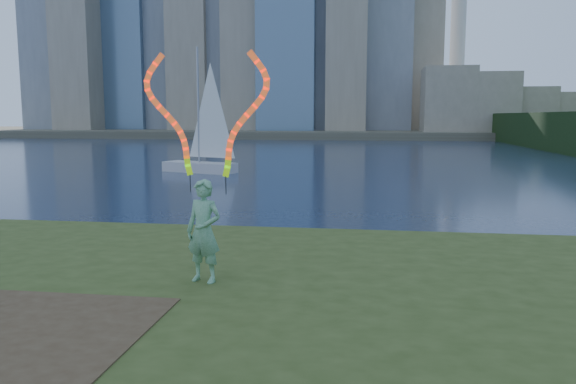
# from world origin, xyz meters

# --- Properties ---
(ground) EXTENTS (320.00, 320.00, 0.00)m
(ground) POSITION_xyz_m (0.00, 0.00, 0.00)
(ground) COLOR #18243C
(ground) RESTS_ON ground
(grassy_knoll) EXTENTS (20.00, 18.00, 0.80)m
(grassy_knoll) POSITION_xyz_m (0.00, -2.30, 0.34)
(grassy_knoll) COLOR #364518
(grassy_knoll) RESTS_ON ground
(dirt_patch) EXTENTS (3.20, 3.00, 0.02)m
(dirt_patch) POSITION_xyz_m (-2.20, -3.20, 0.81)
(dirt_patch) COLOR #47331E
(dirt_patch) RESTS_ON grassy_knoll
(far_shore) EXTENTS (320.00, 40.00, 1.20)m
(far_shore) POSITION_xyz_m (0.00, 95.00, 0.60)
(far_shore) COLOR #514C3B
(far_shore) RESTS_ON ground
(woman_with_ribbons) EXTENTS (2.02, 0.67, 4.09)m
(woman_with_ribbons) POSITION_xyz_m (-0.50, -0.70, 2.20)
(woman_with_ribbons) COLOR #136B2C
(woman_with_ribbons) RESTS_ON grassy_knoll
(sailboat) EXTENTS (5.18, 3.19, 7.92)m
(sailboat) POSITION_xyz_m (-8.39, 25.02, 1.36)
(sailboat) COLOR beige
(sailboat) RESTS_ON ground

